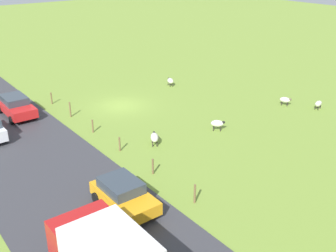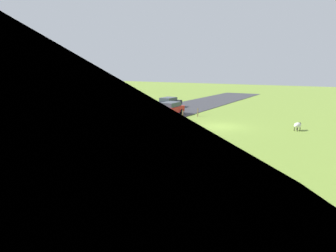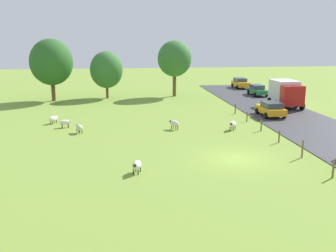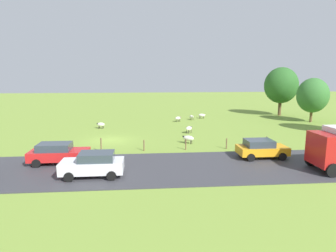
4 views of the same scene
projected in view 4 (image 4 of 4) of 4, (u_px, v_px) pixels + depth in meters
The scene contains 19 objects.
ground_plane at pixel (110, 140), 31.29m from camera, with size 160.00×160.00×0.00m, color olive.
road_strip at pixel (96, 170), 21.67m from camera, with size 8.00×80.00×0.06m, color #38383D.
sheep_0 at pixel (101, 125), 37.84m from camera, with size 0.81×1.14×0.80m.
sheep_1 at pixel (188, 138), 29.76m from camera, with size 1.06×1.25×0.83m.
sheep_2 at pixel (189, 129), 34.94m from camera, with size 1.04×1.04×0.83m.
sheep_3 at pixel (202, 115), 46.44m from camera, with size 1.00×1.18×0.75m.
sheep_4 at pixel (178, 118), 43.24m from camera, with size 0.85×1.06×0.77m.
sheep_5 at pixel (192, 117), 44.93m from camera, with size 1.18×0.71×0.73m.
tree_0 at pixel (313, 95), 42.52m from camera, with size 4.44×4.44×6.42m.
tree_2 at pixel (281, 85), 49.03m from camera, with size 5.51×5.51×8.08m.
fence_post_0 at pixel (57, 147), 26.29m from camera, with size 0.12×0.12×1.05m, color brown.
fence_post_1 at pixel (101, 145), 26.61m from camera, with size 0.12×0.12×1.28m, color brown.
fence_post_2 at pixel (144, 145), 26.96m from camera, with size 0.12×0.12×1.02m, color brown.
fence_post_3 at pixel (186, 144), 27.30m from camera, with size 0.12×0.12×1.02m, color brown.
fence_post_4 at pixel (227, 144), 27.63m from camera, with size 0.12×0.12×1.02m, color brown.
fence_post_5 at pixel (266, 142), 27.96m from camera, with size 0.12×0.12×1.13m, color brown.
car_0 at pixel (93, 164), 20.04m from camera, with size 2.12×4.23×1.68m.
car_4 at pixel (58, 153), 22.96m from camera, with size 2.15×4.51×1.61m.
car_5 at pixel (261, 148), 24.51m from camera, with size 2.18×4.04×1.54m.
Camera 4 is at (30.96, 3.51, 7.03)m, focal length 31.36 mm.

